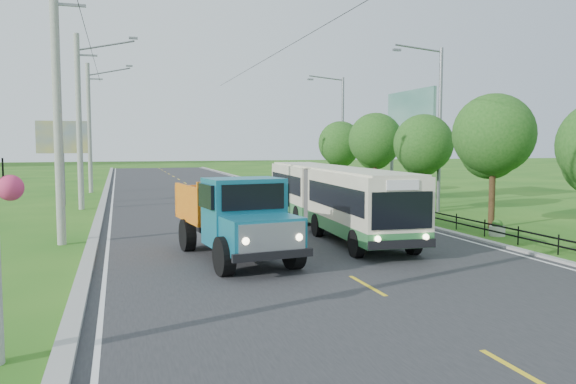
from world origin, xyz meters
name	(u,v)px	position (x,y,z in m)	size (l,w,h in m)	color
ground	(367,286)	(0.00, 0.00, 0.00)	(240.00, 240.00, 0.00)	#205B15
road	(227,207)	(0.00, 20.00, 0.01)	(14.00, 120.00, 0.02)	#28282B
curb_left	(101,209)	(-7.20, 20.00, 0.07)	(0.40, 120.00, 0.15)	#9E9E99
curb_right	(337,202)	(7.15, 20.00, 0.05)	(0.30, 120.00, 0.10)	#9E9E99
edge_line_left	(111,210)	(-6.65, 20.00, 0.02)	(0.12, 120.00, 0.00)	silver
edge_line_right	(330,203)	(6.65, 20.00, 0.02)	(0.12, 120.00, 0.00)	silver
centre_dash	(367,285)	(0.00, 0.00, 0.02)	(0.12, 2.20, 0.00)	yellow
railing_right	(393,208)	(8.00, 14.00, 0.30)	(0.04, 40.00, 0.60)	black
pole_near	(58,107)	(-8.26, 9.00, 5.09)	(3.51, 0.32, 10.00)	gray
pole_mid	(80,121)	(-8.26, 21.00, 5.09)	(3.51, 0.32, 10.00)	gray
pole_far	(90,127)	(-8.26, 33.00, 5.09)	(3.51, 0.32, 10.00)	gray
tree_third	(493,139)	(9.86, 8.14, 3.99)	(3.60, 3.62, 6.00)	#382314
tree_fourth	(423,147)	(9.86, 14.14, 3.59)	(3.24, 3.31, 5.40)	#382314
tree_fifth	(375,143)	(9.86, 20.14, 3.85)	(3.48, 3.52, 5.80)	#382314
tree_back	(340,146)	(9.86, 26.14, 3.65)	(3.30, 3.36, 5.50)	#382314
streetlight_mid	(437,123)	(10.64, 14.00, 4.90)	(3.02, 0.20, 9.07)	slate
streetlight_far	(341,130)	(10.64, 28.00, 4.90)	(3.02, 0.20, 9.07)	slate
planter_near	(497,229)	(8.60, 6.00, 0.29)	(0.64, 0.64, 0.67)	silver
planter_mid	(403,208)	(8.60, 14.00, 0.29)	(0.64, 0.64, 0.67)	silver
planter_far	(346,195)	(8.60, 22.00, 0.29)	(0.64, 0.64, 0.67)	silver
billboard_left	(62,143)	(-9.50, 24.00, 3.87)	(3.00, 0.20, 5.20)	slate
billboard_right	(410,120)	(12.30, 20.00, 5.34)	(0.24, 6.00, 7.30)	slate
bus	(332,194)	(2.58, 9.20, 1.63)	(3.01, 14.13, 2.71)	#2F763C
dump_truck	(235,212)	(-2.62, 4.56, 1.52)	(3.24, 6.67, 2.69)	#14657D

